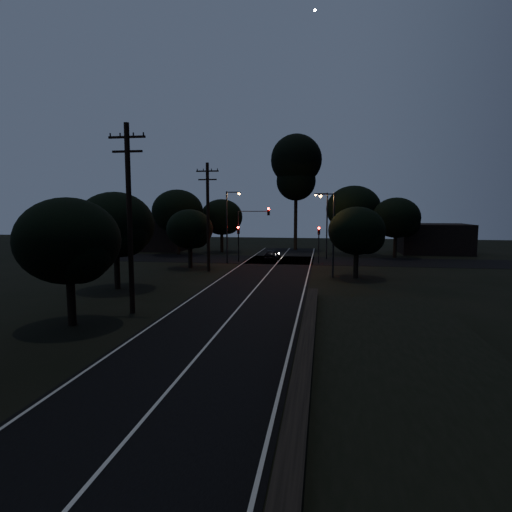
% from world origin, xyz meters
% --- Properties ---
extents(ground, '(160.00, 160.00, 0.00)m').
position_xyz_m(ground, '(0.00, 0.00, 0.00)').
color(ground, black).
extents(road_surface, '(60.00, 70.00, 0.03)m').
position_xyz_m(road_surface, '(0.00, 31.12, 0.01)').
color(road_surface, black).
rests_on(road_surface, ground).
extents(retaining_wall, '(6.93, 26.00, 1.60)m').
position_xyz_m(retaining_wall, '(7.74, 3.00, 0.62)').
color(retaining_wall, black).
rests_on(retaining_wall, ground).
extents(utility_pole_mid, '(2.20, 0.30, 11.00)m').
position_xyz_m(utility_pole_mid, '(-6.00, 15.00, 5.74)').
color(utility_pole_mid, black).
rests_on(utility_pole_mid, ground).
extents(utility_pole_far, '(2.20, 0.30, 10.50)m').
position_xyz_m(utility_pole_far, '(-6.00, 32.00, 5.48)').
color(utility_pole_far, black).
rests_on(utility_pole_far, ground).
extents(tree_left_b, '(5.31, 5.31, 6.75)m').
position_xyz_m(tree_left_b, '(-7.81, 11.89, 4.38)').
color(tree_left_b, black).
rests_on(tree_left_b, ground).
extents(tree_left_c, '(5.87, 5.87, 7.41)m').
position_xyz_m(tree_left_c, '(-10.29, 21.88, 4.79)').
color(tree_left_c, black).
rests_on(tree_left_c, ground).
extents(tree_left_d, '(4.77, 4.77, 6.05)m').
position_xyz_m(tree_left_d, '(-8.33, 33.90, 3.92)').
color(tree_left_d, black).
rests_on(tree_left_d, ground).
extents(tree_far_nw, '(5.84, 5.84, 7.40)m').
position_xyz_m(tree_far_nw, '(-8.79, 49.88, 4.79)').
color(tree_far_nw, black).
rests_on(tree_far_nw, ground).
extents(tree_far_w, '(6.74, 6.74, 8.59)m').
position_xyz_m(tree_far_w, '(-13.76, 45.86, 5.58)').
color(tree_far_w, black).
rests_on(tree_far_w, ground).
extents(tree_far_ne, '(7.21, 7.21, 9.12)m').
position_xyz_m(tree_far_ne, '(9.26, 49.85, 5.90)').
color(tree_far_ne, black).
rests_on(tree_far_ne, ground).
extents(tree_far_e, '(5.89, 5.89, 7.47)m').
position_xyz_m(tree_far_e, '(14.21, 46.88, 4.84)').
color(tree_far_e, black).
rests_on(tree_far_e, ground).
extents(tree_right_a, '(4.96, 4.96, 6.31)m').
position_xyz_m(tree_right_a, '(8.18, 29.90, 4.09)').
color(tree_right_a, black).
rests_on(tree_right_a, ground).
extents(tall_pine, '(7.40, 7.40, 16.83)m').
position_xyz_m(tall_pine, '(1.00, 55.00, 12.14)').
color(tall_pine, black).
rests_on(tall_pine, ground).
extents(building_left, '(10.00, 8.00, 4.40)m').
position_xyz_m(building_left, '(-20.00, 52.00, 2.20)').
color(building_left, black).
rests_on(building_left, ground).
extents(building_right, '(9.00, 7.00, 4.00)m').
position_xyz_m(building_right, '(20.00, 53.00, 2.00)').
color(building_right, black).
rests_on(building_right, ground).
extents(signal_left, '(0.28, 0.35, 4.10)m').
position_xyz_m(signal_left, '(-4.60, 39.99, 2.84)').
color(signal_left, black).
rests_on(signal_left, ground).
extents(signal_right, '(0.28, 0.35, 4.10)m').
position_xyz_m(signal_right, '(4.60, 39.99, 2.84)').
color(signal_right, black).
rests_on(signal_right, ground).
extents(signal_mast, '(3.70, 0.35, 6.25)m').
position_xyz_m(signal_mast, '(-2.91, 39.99, 4.34)').
color(signal_mast, black).
rests_on(signal_mast, ground).
extents(streetlight_a, '(1.66, 0.26, 8.00)m').
position_xyz_m(streetlight_a, '(-5.31, 38.00, 4.64)').
color(streetlight_a, black).
rests_on(streetlight_a, ground).
extents(streetlight_b, '(1.66, 0.26, 8.00)m').
position_xyz_m(streetlight_b, '(5.31, 44.00, 4.64)').
color(streetlight_b, black).
rests_on(streetlight_b, ground).
extents(streetlight_c, '(1.46, 0.26, 7.50)m').
position_xyz_m(streetlight_c, '(5.83, 30.00, 4.35)').
color(streetlight_c, black).
rests_on(streetlight_c, ground).
extents(car, '(1.59, 3.65, 1.22)m').
position_xyz_m(car, '(-0.96, 42.03, 0.61)').
color(car, black).
rests_on(car, ground).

